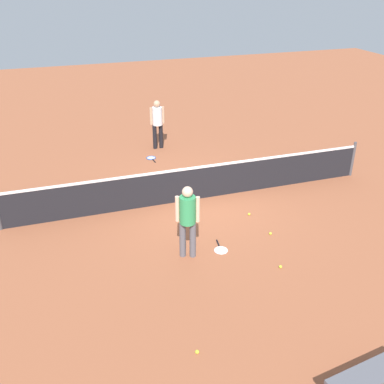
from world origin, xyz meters
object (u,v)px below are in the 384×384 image
Objects in this scene: player_near_side at (188,216)px; tennis_racket_far_player at (151,158)px; tennis_ball_midcourt at (249,214)px; tennis_ball_baseline at (270,233)px; player_far_side at (157,120)px; tennis_ball_near_player at (197,352)px; tennis_racket_near_player at (221,250)px; tennis_ball_by_net at (280,267)px; courtside_bench at (373,374)px.

player_near_side is 2.85× the size of tennis_racket_far_player.
tennis_ball_baseline is (0.09, -1.01, 0.00)m from tennis_ball_midcourt.
tennis_ball_near_player is (-1.72, -9.24, -0.98)m from player_far_side.
tennis_racket_near_player is at bearing -92.13° from player_far_side.
player_near_side reaches higher than tennis_ball_by_net.
tennis_ball_near_player is 4.06m from tennis_ball_baseline.
tennis_ball_near_player is at bearing -125.17° from tennis_ball_midcourt.
tennis_ball_midcourt is at bearing -79.06° from player_far_side.
player_far_side is at bearing 92.42° from courtside_bench.
tennis_racket_far_player is 9.04× the size of tennis_ball_near_player.
courtside_bench is (0.92, -9.93, 0.40)m from tennis_racket_far_player.
tennis_ball_by_net is (0.71, -7.59, -0.98)m from player_far_side.
courtside_bench is at bearing -94.57° from tennis_ball_by_net.
player_far_side is at bearing 61.84° from tennis_racket_far_player.
tennis_ball_baseline is at bearing 81.52° from courtside_bench.
player_near_side is 4.53m from courtside_bench.
player_near_side reaches higher than tennis_ball_baseline.
player_near_side reaches higher than tennis_ball_near_player.
player_near_side is 2.57m from tennis_ball_midcourt.
tennis_ball_near_player is at bearing -145.86° from tennis_ball_by_net.
player_far_side is at bearing 79.45° from tennis_ball_near_player.
tennis_racket_far_player is (-0.22, 5.71, 0.00)m from tennis_racket_near_player.
player_far_side reaches higher than tennis_ball_midcourt.
tennis_ball_midcourt reaches higher than tennis_racket_near_player.
courtside_bench reaches higher than tennis_ball_by_net.
tennis_ball_midcourt is (0.32, 2.26, 0.00)m from tennis_ball_by_net.
tennis_ball_near_player is (-1.26, -8.38, 0.02)m from tennis_racket_far_player.
tennis_ball_baseline is at bearing -73.91° from tennis_racket_far_player.
courtside_bench is (0.46, -10.79, -0.59)m from player_far_side.
tennis_ball_by_net is at bearing -84.64° from player_far_side.
player_near_side reaches higher than tennis_ball_midcourt.
tennis_racket_near_player is 9.09× the size of tennis_ball_midcourt.
courtside_bench reaches higher than tennis_racket_near_player.
tennis_ball_baseline reaches higher than tennis_racket_far_player.
player_far_side reaches higher than tennis_racket_far_player.
courtside_bench is (1.47, -4.25, -0.59)m from player_near_side.
tennis_ball_midcourt is at bearing 81.97° from tennis_ball_by_net.
tennis_racket_near_player is 1.01× the size of tennis_racket_far_player.
tennis_ball_baseline is at bearing 9.62° from tennis_racket_near_player.
courtside_bench reaches higher than tennis_racket_far_player.
tennis_ball_midcourt is (1.28, 1.24, 0.02)m from tennis_racket_near_player.
tennis_ball_baseline is (1.12, -6.34, -0.98)m from player_far_side.
courtside_bench is (-0.26, -3.20, 0.38)m from tennis_ball_by_net.
tennis_ball_near_player is at bearing -134.42° from tennis_ball_baseline.
player_near_side is 1.26m from tennis_racket_near_player.
player_near_side is 5.80m from tennis_racket_far_player.
player_near_side is 2.83× the size of tennis_racket_near_player.
courtside_bench is (-0.57, -5.46, 0.38)m from tennis_ball_midcourt.
tennis_racket_near_player is (0.77, -0.03, -1.00)m from player_near_side.
player_far_side reaches higher than tennis_racket_near_player.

